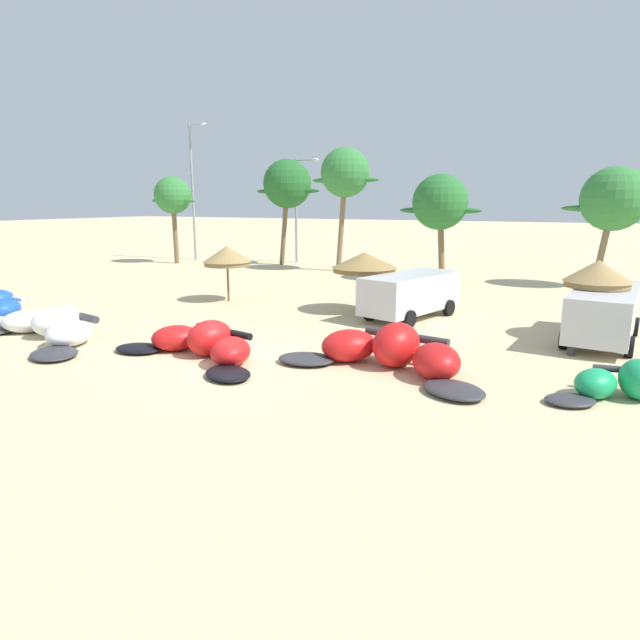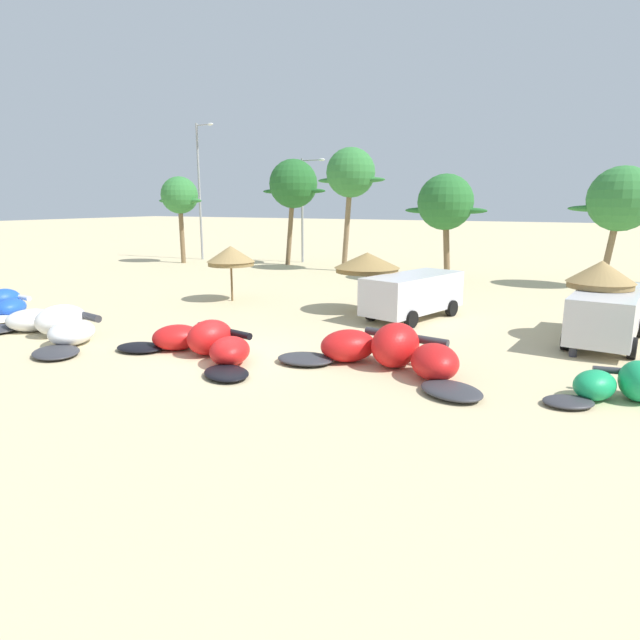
{
  "view_description": "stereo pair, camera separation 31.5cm",
  "coord_description": "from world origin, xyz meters",
  "views": [
    {
      "loc": [
        9.82,
        -13.33,
        4.75
      ],
      "look_at": [
        2.14,
        2.0,
        1.0
      ],
      "focal_mm": 30.3,
      "sensor_mm": 36.0,
      "label": 1
    },
    {
      "loc": [
        10.1,
        -13.19,
        4.75
      ],
      "look_at": [
        2.14,
        2.0,
        1.0
      ],
      "focal_mm": 30.3,
      "sensor_mm": 36.0,
      "label": 2
    }
  ],
  "objects": [
    {
      "name": "person_near_kites",
      "position": [
        9.56,
        4.99,
        0.82
      ],
      "size": [
        0.36,
        0.24,
        1.62
      ],
      "color": "#383842",
      "rests_on": "ground"
    },
    {
      "name": "kite_left_of_center",
      "position": [
        -0.75,
        -0.43,
        0.43
      ],
      "size": [
        6.01,
        3.43,
        1.12
      ],
      "color": "black",
      "rests_on": "ground"
    },
    {
      "name": "beach_umbrella_near_van",
      "position": [
        -5.89,
        7.99,
        2.21
      ],
      "size": [
        2.34,
        2.34,
        2.69
      ],
      "color": "brown",
      "rests_on": "ground"
    },
    {
      "name": "palm_center_right",
      "position": [
        10.67,
        21.0,
        4.89
      ],
      "size": [
        5.28,
        3.52,
        6.7
      ],
      "color": "#7F6647",
      "rests_on": "ground"
    },
    {
      "name": "palm_center_left",
      "position": [
        1.5,
        19.24,
        4.71
      ],
      "size": [
        4.94,
        3.3,
        6.41
      ],
      "color": "brown",
      "rests_on": "ground"
    },
    {
      "name": "parked_car_second",
      "position": [
        3.3,
        8.27,
        1.09
      ],
      "size": [
        3.18,
        5.24,
        1.84
      ],
      "color": "silver",
      "rests_on": "ground"
    },
    {
      "name": "beach_umbrella_middle",
      "position": [
        1.05,
        8.49,
        2.2
      ],
      "size": [
        2.86,
        2.86,
        2.63
      ],
      "color": "brown",
      "rests_on": "ground"
    },
    {
      "name": "palm_leftmost",
      "position": [
        -19.66,
        19.95,
        5.2
      ],
      "size": [
        4.29,
        2.86,
        6.72
      ],
      "color": "brown",
      "rests_on": "ground"
    },
    {
      "name": "kite_center",
      "position": [
        4.91,
        1.03,
        0.5
      ],
      "size": [
        6.65,
        3.6,
        1.31
      ],
      "color": "#333338",
      "rests_on": "ground"
    },
    {
      "name": "lamppost_west_center",
      "position": [
        -11.22,
        24.83,
        4.6
      ],
      "size": [
        2.1,
        0.24,
        8.08
      ],
      "color": "gray",
      "rests_on": "ground"
    },
    {
      "name": "beach_umbrella_near_palms",
      "position": [
        10.11,
        7.62,
        2.33
      ],
      "size": [
        2.25,
        2.25,
        2.8
      ],
      "color": "brown",
      "rests_on": "ground"
    },
    {
      "name": "palm_left",
      "position": [
        -11.05,
        22.82,
        6.05
      ],
      "size": [
        5.43,
        3.62,
        7.92
      ],
      "color": "brown",
      "rests_on": "ground"
    },
    {
      "name": "ground_plane",
      "position": [
        0.0,
        0.0,
        0.0
      ],
      "size": [
        260.0,
        260.0,
        0.0
      ],
      "primitive_type": "plane",
      "color": "beige"
    },
    {
      "name": "parked_van",
      "position": [
        10.41,
        7.4,
        1.09
      ],
      "size": [
        2.52,
        5.47,
        1.84
      ],
      "color": "silver",
      "rests_on": "ground"
    },
    {
      "name": "palm_left_of_gap",
      "position": [
        -5.65,
        21.34,
        6.63
      ],
      "size": [
        5.01,
        3.34,
        8.39
      ],
      "color": "#7F6647",
      "rests_on": "ground"
    },
    {
      "name": "kite_left",
      "position": [
        -7.18,
        -0.98,
        0.43
      ],
      "size": [
        7.06,
        4.03,
        1.13
      ],
      "color": "#333338",
      "rests_on": "ground"
    },
    {
      "name": "lamppost_west",
      "position": [
        -20.02,
        22.91,
        6.05
      ],
      "size": [
        1.78,
        0.24,
        10.99
      ],
      "color": "gray",
      "rests_on": "ground"
    }
  ]
}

